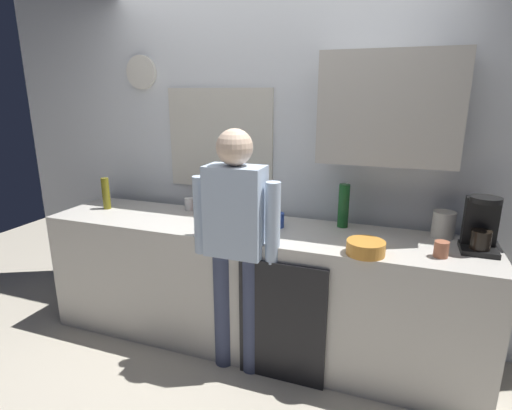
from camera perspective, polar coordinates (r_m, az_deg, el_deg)
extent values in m
plane|color=beige|center=(2.98, -2.60, -21.64)|extent=(8.00, 8.00, 0.00)
cube|color=beige|center=(2.97, -0.43, -11.39)|extent=(3.07, 0.64, 0.90)
cube|color=black|center=(2.63, 3.61, -16.39)|extent=(0.56, 0.02, 0.81)
cube|color=silver|center=(3.10, 2.35, 6.28)|extent=(4.67, 0.10, 2.60)
cube|color=beige|center=(3.17, -5.15, 9.25)|extent=(0.86, 0.02, 0.76)
cube|color=#8CA5C6|center=(3.17, -5.11, 9.26)|extent=(0.80, 0.02, 0.70)
cube|color=#B7B2A8|center=(2.70, 18.28, 12.78)|extent=(0.84, 0.32, 0.68)
cylinder|color=silver|center=(3.48, -15.85, 17.55)|extent=(0.26, 0.03, 0.26)
cube|color=black|center=(2.70, 28.83, -5.49)|extent=(0.20, 0.20, 0.03)
cube|color=black|center=(2.71, 29.08, -1.99)|extent=(0.18, 0.08, 0.28)
cylinder|color=black|center=(2.65, 29.11, -4.30)|extent=(0.11, 0.11, 0.11)
cylinder|color=black|center=(2.62, 29.68, 0.67)|extent=(0.17, 0.17, 0.03)
cylinder|color=#195923|center=(2.82, 12.24, -0.11)|extent=(0.07, 0.07, 0.30)
cylinder|color=maroon|center=(3.12, -7.88, 0.82)|extent=(0.06, 0.06, 0.22)
cylinder|color=olive|center=(3.42, -20.39, 1.54)|extent=(0.06, 0.06, 0.25)
cylinder|color=#3351B2|center=(2.79, 3.12, -2.12)|extent=(0.08, 0.08, 0.10)
cylinder|color=#B26647|center=(2.51, 24.65, -5.69)|extent=(0.08, 0.08, 0.09)
cylinder|color=white|center=(3.23, -9.30, 0.13)|extent=(0.08, 0.08, 0.09)
cylinder|color=orange|center=(2.41, 15.20, -5.83)|extent=(0.22, 0.22, 0.08)
cylinder|color=#9E5638|center=(3.05, -5.34, -0.70)|extent=(0.10, 0.10, 0.09)
sphere|color=#2D7233|center=(3.02, -5.40, 1.31)|extent=(0.15, 0.15, 0.15)
cylinder|color=silver|center=(2.84, 24.92, -2.51)|extent=(0.14, 0.14, 0.17)
cylinder|color=#3F4766|center=(2.78, -4.67, -14.42)|extent=(0.12, 0.12, 0.82)
cylinder|color=#3F4766|center=(2.72, -0.69, -15.20)|extent=(0.12, 0.12, 0.82)
cube|color=silver|center=(2.47, -2.91, -0.87)|extent=(0.36, 0.20, 0.56)
sphere|color=beige|center=(2.39, -3.04, 8.13)|extent=(0.22, 0.22, 0.22)
cylinder|color=silver|center=(2.59, -7.80, -1.41)|extent=(0.09, 0.09, 0.50)
cylinder|color=silver|center=(2.41, 2.38, -2.57)|extent=(0.09, 0.09, 0.50)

